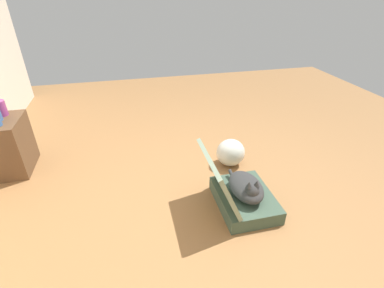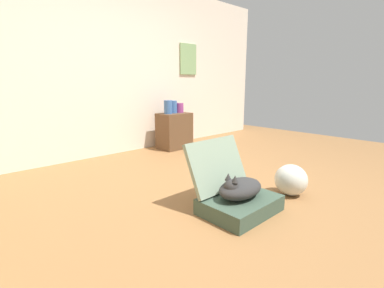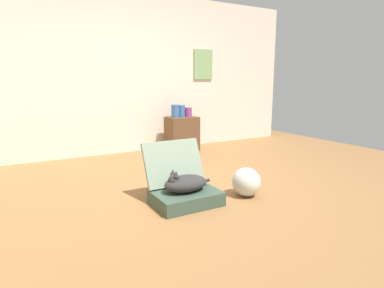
% 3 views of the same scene
% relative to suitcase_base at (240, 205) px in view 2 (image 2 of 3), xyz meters
% --- Properties ---
extents(ground_plane, '(7.68, 7.68, 0.00)m').
position_rel_suitcase_base_xyz_m(ground_plane, '(0.30, 0.36, -0.07)').
color(ground_plane, olive).
rests_on(ground_plane, ground).
extents(wall_back, '(6.40, 0.15, 2.60)m').
position_rel_suitcase_base_xyz_m(wall_back, '(0.30, 2.62, 1.23)').
color(wall_back, beige).
rests_on(wall_back, ground).
extents(suitcase_base, '(0.63, 0.48, 0.13)m').
position_rel_suitcase_base_xyz_m(suitcase_base, '(0.00, 0.00, 0.00)').
color(suitcase_base, '#384C3D').
rests_on(suitcase_base, ground).
extents(suitcase_lid, '(0.63, 0.23, 0.45)m').
position_rel_suitcase_base_xyz_m(suitcase_lid, '(0.00, 0.26, 0.29)').
color(suitcase_lid, gray).
rests_on(suitcase_lid, suitcase_base).
extents(cat, '(0.52, 0.28, 0.23)m').
position_rel_suitcase_base_xyz_m(cat, '(-0.01, 0.00, 0.15)').
color(cat, '#2D2D2D').
rests_on(cat, suitcase_base).
extents(plastic_bag_white, '(0.29, 0.32, 0.30)m').
position_rel_suitcase_base_xyz_m(plastic_bag_white, '(0.66, -0.11, 0.08)').
color(plastic_bag_white, silver).
rests_on(plastic_bag_white, ground).
extents(side_table, '(0.51, 0.37, 0.59)m').
position_rel_suitcase_base_xyz_m(side_table, '(1.12, 2.21, 0.23)').
color(side_table, brown).
rests_on(side_table, ground).
extents(vase_tall, '(0.13, 0.13, 0.21)m').
position_rel_suitcase_base_xyz_m(vase_tall, '(0.99, 2.20, 0.63)').
color(vase_tall, '#38609E').
rests_on(vase_tall, side_table).
extents(vase_short, '(0.13, 0.13, 0.16)m').
position_rel_suitcase_base_xyz_m(vase_short, '(1.25, 2.22, 0.60)').
color(vase_short, '#8C387A').
rests_on(vase_short, side_table).
extents(vase_round, '(0.13, 0.13, 0.20)m').
position_rel_suitcase_base_xyz_m(vase_round, '(1.12, 2.23, 0.62)').
color(vase_round, '#38609E').
rests_on(vase_round, side_table).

